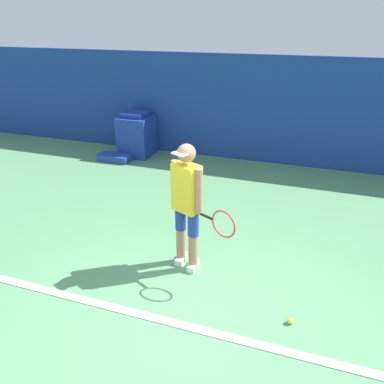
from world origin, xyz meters
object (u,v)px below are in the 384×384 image
covered_chair (137,135)px  equipment_bag (115,158)px  tennis_player (188,202)px  tennis_ball (290,321)px

covered_chair → equipment_bag: bearing=-118.3°
tennis_player → tennis_ball: size_ratio=24.36×
equipment_bag → tennis_ball: bearing=-41.9°
tennis_ball → covered_chair: (-3.94, 4.39, 0.44)m
tennis_ball → equipment_bag: (-4.25, 3.82, 0.04)m
tennis_ball → covered_chair: size_ratio=0.07×
tennis_player → tennis_ball: (1.37, -0.63, -0.89)m
tennis_ball → covered_chair: bearing=131.9°
tennis_player → equipment_bag: 4.38m
tennis_player → equipment_bag: bearing=156.9°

